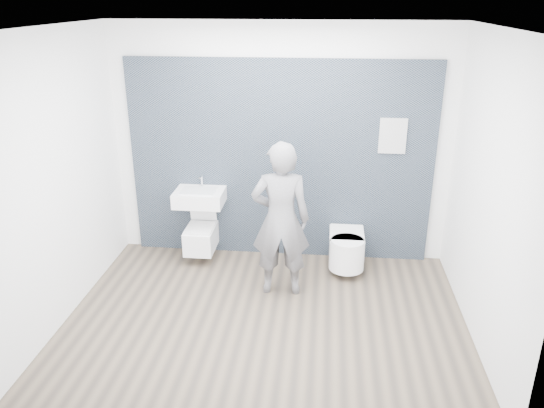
# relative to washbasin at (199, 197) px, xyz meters

# --- Properties ---
(ground) EXTENTS (4.00, 4.00, 0.00)m
(ground) POSITION_rel_washbasin_xyz_m (0.94, -1.22, -0.81)
(ground) COLOR brown
(ground) RESTS_ON ground
(room_shell) EXTENTS (4.00, 4.00, 4.00)m
(room_shell) POSITION_rel_washbasin_xyz_m (0.94, -1.22, 0.93)
(room_shell) COLOR white
(room_shell) RESTS_ON ground
(tile_wall) EXTENTS (3.60, 0.06, 2.40)m
(tile_wall) POSITION_rel_washbasin_xyz_m (0.94, 0.25, -0.81)
(tile_wall) COLOR black
(tile_wall) RESTS_ON ground
(washbasin) EXTENTS (0.58, 0.44, 0.44)m
(washbasin) POSITION_rel_washbasin_xyz_m (0.00, 0.00, 0.00)
(washbasin) COLOR white
(washbasin) RESTS_ON ground
(toilet_square) EXTENTS (0.34, 0.49, 0.67)m
(toilet_square) POSITION_rel_washbasin_xyz_m (0.00, -0.02, -0.51)
(toilet_square) COLOR white
(toilet_square) RESTS_ON ground
(toilet_rounded) EXTENTS (0.41, 0.69, 0.37)m
(toilet_rounded) POSITION_rel_washbasin_xyz_m (1.76, -0.13, -0.53)
(toilet_rounded) COLOR white
(toilet_rounded) RESTS_ON ground
(info_placard) EXTENTS (0.31, 0.03, 0.41)m
(info_placard) POSITION_rel_washbasin_xyz_m (2.23, 0.20, -0.81)
(info_placard) COLOR white
(info_placard) RESTS_ON ground
(visitor) EXTENTS (0.65, 0.46, 1.70)m
(visitor) POSITION_rel_washbasin_xyz_m (1.03, -0.68, 0.04)
(visitor) COLOR slate
(visitor) RESTS_ON ground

